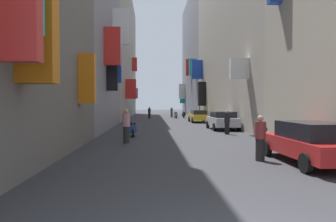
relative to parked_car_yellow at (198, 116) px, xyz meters
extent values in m
plane|color=#38383D|center=(-3.54, 0.85, -0.72)|extent=(140.00, 140.00, 0.00)
cube|color=red|center=(-7.94, -26.70, 2.89)|extent=(1.21, 0.35, 1.53)
cube|color=orange|center=(-8.17, -18.61, 2.49)|extent=(0.74, 0.42, 2.31)
cube|color=orange|center=(-8.08, -24.85, 3.30)|extent=(0.94, 0.58, 2.92)
cube|color=gray|center=(-11.54, -7.84, 8.87)|extent=(6.00, 14.29, 19.18)
cube|color=black|center=(-8.14, -10.01, 3.89)|extent=(0.81, 0.48, 3.16)
cube|color=blue|center=(-8.04, -9.20, 4.46)|extent=(1.00, 0.41, 2.98)
cube|color=red|center=(-7.96, -11.17, 5.43)|extent=(1.17, 0.45, 2.69)
cube|color=white|center=(-7.85, -6.33, 8.04)|extent=(1.39, 0.44, 3.10)
cube|color=#9E9384|center=(-11.54, 15.08, 9.44)|extent=(6.00, 31.54, 20.32)
cube|color=red|center=(-8.11, 19.11, 8.17)|extent=(0.86, 0.41, 2.34)
cube|color=red|center=(-7.86, 6.25, 3.25)|extent=(1.36, 0.53, 2.56)
cube|color=purple|center=(-8.19, 25.18, 3.37)|extent=(0.71, 0.52, 2.00)
cube|color=#B2A899|center=(4.46, -3.13, 9.39)|extent=(6.00, 24.59, 20.23)
cube|color=blue|center=(0.77, 5.95, 5.80)|extent=(1.37, 0.41, 2.46)
cube|color=black|center=(1.00, 3.54, 2.55)|extent=(0.90, 0.63, 2.94)
cube|color=white|center=(0.82, -12.47, 3.75)|extent=(1.26, 0.61, 1.42)
cube|color=gray|center=(4.46, 20.01, 9.85)|extent=(6.00, 21.68, 21.14)
cube|color=white|center=(0.84, 25.74, 3.80)|extent=(1.24, 0.41, 2.87)
cube|color=red|center=(1.03, 17.13, 7.47)|extent=(0.84, 0.55, 2.79)
cube|color=#19B2BF|center=(0.92, 11.05, 6.74)|extent=(1.07, 0.61, 2.49)
cube|color=#19B2BF|center=(0.98, 26.57, 2.60)|extent=(0.95, 0.65, 2.30)
cube|color=gold|center=(0.00, 0.06, -0.13)|extent=(1.66, 4.26, 0.58)
cube|color=black|center=(0.00, -0.16, 0.40)|extent=(1.46, 2.38, 0.47)
cylinder|color=black|center=(-0.83, 1.46, -0.42)|extent=(0.18, 0.60, 0.60)
cylinder|color=black|center=(0.83, 1.46, -0.42)|extent=(0.18, 0.60, 0.60)
cylinder|color=black|center=(-0.83, -1.35, -0.42)|extent=(0.18, 0.60, 0.60)
cylinder|color=black|center=(0.83, -1.35, -0.42)|extent=(0.18, 0.60, 0.60)
cube|color=#B7B7BC|center=(0.43, -9.38, -0.08)|extent=(1.84, 3.95, 0.67)
cube|color=black|center=(0.43, -9.58, 0.48)|extent=(1.62, 2.21, 0.46)
cylinder|color=black|center=(-0.49, -8.07, -0.42)|extent=(0.18, 0.60, 0.60)
cylinder|color=black|center=(1.35, -8.07, -0.42)|extent=(0.18, 0.60, 0.60)
cylinder|color=black|center=(-0.49, -10.68, -0.42)|extent=(0.18, 0.60, 0.60)
cylinder|color=black|center=(1.35, -10.68, -0.42)|extent=(0.18, 0.60, 0.60)
cube|color=#B21E1E|center=(0.22, -22.70, -0.14)|extent=(1.80, 4.42, 0.57)
cube|color=black|center=(0.22, -22.92, 0.43)|extent=(1.58, 2.48, 0.56)
cylinder|color=black|center=(-0.68, -21.24, -0.42)|extent=(0.18, 0.60, 0.60)
cylinder|color=black|center=(1.12, -21.24, -0.42)|extent=(0.18, 0.60, 0.60)
cylinder|color=black|center=(-0.68, -24.16, -0.42)|extent=(0.18, 0.60, 0.60)
cube|color=#2D4CAD|center=(-6.36, -13.77, -0.26)|extent=(0.50, 1.10, 0.45)
cube|color=black|center=(-6.37, -13.57, 0.05)|extent=(0.35, 0.58, 0.16)
cylinder|color=#4C4C51|center=(-6.33, -14.31, 0.07)|extent=(0.08, 0.28, 0.68)
cylinder|color=black|center=(-6.32, -14.44, -0.48)|extent=(0.13, 0.48, 0.48)
cylinder|color=black|center=(-6.40, -13.10, -0.48)|extent=(0.13, 0.48, 0.48)
cube|color=black|center=(-0.42, 10.87, -0.26)|extent=(0.62, 1.14, 0.45)
cube|color=black|center=(-0.39, 11.07, 0.05)|extent=(0.41, 0.61, 0.16)
cylinder|color=#4C4C51|center=(-0.52, 10.34, 0.07)|extent=(0.11, 0.28, 0.68)
cylinder|color=black|center=(-0.54, 10.21, -0.48)|extent=(0.18, 0.49, 0.48)
cylinder|color=black|center=(-0.30, 11.53, -0.48)|extent=(0.18, 0.49, 0.48)
cube|color=#287F3D|center=(0.41, -18.09, -0.26)|extent=(0.66, 1.20, 0.45)
cube|color=black|center=(0.46, -17.88, 0.05)|extent=(0.43, 0.61, 0.16)
cylinder|color=#4C4C51|center=(0.30, -18.65, 0.07)|extent=(0.11, 0.28, 0.68)
cylinder|color=black|center=(0.27, -18.79, -0.48)|extent=(0.19, 0.49, 0.48)
cylinder|color=black|center=(0.55, -17.39, -0.48)|extent=(0.19, 0.49, 0.48)
cube|color=#ADADB2|center=(-1.76, 9.50, -0.26)|extent=(0.53, 1.06, 0.45)
cube|color=black|center=(-1.74, 9.31, 0.05)|extent=(0.37, 0.58, 0.16)
cylinder|color=#4C4C51|center=(-1.80, 10.01, 0.07)|extent=(0.08, 0.28, 0.68)
cylinder|color=black|center=(-1.81, 10.14, -0.48)|extent=(0.14, 0.49, 0.48)
cylinder|color=black|center=(-1.70, 8.86, -0.48)|extent=(0.14, 0.49, 0.48)
cylinder|color=#2B2B2B|center=(-6.51, -17.07, -0.29)|extent=(0.33, 0.33, 0.86)
cylinder|color=pink|center=(-6.51, -17.07, 0.48)|extent=(0.39, 0.39, 0.68)
sphere|color=tan|center=(-6.51, -17.07, 0.94)|extent=(0.23, 0.23, 0.23)
cylinder|color=black|center=(-0.13, -12.99, -0.33)|extent=(0.43, 0.43, 0.79)
cylinder|color=black|center=(-0.13, -12.99, 0.38)|extent=(0.52, 0.52, 0.62)
sphere|color=tan|center=(-0.13, -12.99, 0.80)|extent=(0.21, 0.21, 0.21)
cylinder|color=#343434|center=(-2.11, 12.47, -0.35)|extent=(0.32, 0.32, 0.75)
cylinder|color=#4C724C|center=(-2.11, 12.47, 0.33)|extent=(0.38, 0.38, 0.60)
sphere|color=tan|center=(-2.11, 12.47, 0.73)|extent=(0.20, 0.20, 0.20)
cylinder|color=black|center=(-5.48, 8.45, -0.33)|extent=(0.35, 0.35, 0.79)
cylinder|color=black|center=(-5.48, 8.45, 0.37)|extent=(0.42, 0.42, 0.62)
sphere|color=tan|center=(-5.48, 8.45, 0.79)|extent=(0.21, 0.21, 0.21)
cylinder|color=black|center=(-1.30, -22.17, -0.33)|extent=(0.44, 0.44, 0.79)
cylinder|color=maroon|center=(-1.30, -22.17, 0.38)|extent=(0.52, 0.52, 0.63)
sphere|color=tan|center=(-1.30, -22.17, 0.80)|extent=(0.21, 0.21, 0.21)
cylinder|color=#2D2D2D|center=(1.08, 5.81, 1.19)|extent=(0.12, 0.12, 3.83)
cube|color=black|center=(1.08, 5.81, 3.48)|extent=(0.26, 0.26, 0.75)
sphere|color=red|center=(1.08, 5.67, 3.73)|extent=(0.14, 0.14, 0.14)
sphere|color=orange|center=(1.08, 5.67, 3.48)|extent=(0.14, 0.14, 0.14)
sphere|color=green|center=(1.08, 5.67, 3.23)|extent=(0.14, 0.14, 0.14)
camera|label=1|loc=(-5.19, -32.54, 1.32)|focal=31.66mm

